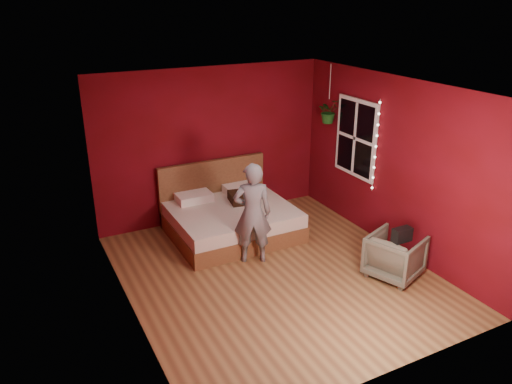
{
  "coord_description": "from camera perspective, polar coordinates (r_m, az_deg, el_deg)",
  "views": [
    {
      "loc": [
        -3.04,
        -5.28,
        3.67
      ],
      "look_at": [
        -0.11,
        0.4,
        1.12
      ],
      "focal_mm": 35.0,
      "sensor_mm": 36.0,
      "label": 1
    }
  ],
  "objects": [
    {
      "name": "hanging_plant",
      "position": [
        8.64,
        8.29,
        9.15
      ],
      "size": [
        0.4,
        0.35,
        0.99
      ],
      "color": "silver",
      "rests_on": "room_walls"
    },
    {
      "name": "armchair",
      "position": [
        7.18,
        15.59,
        -7.05
      ],
      "size": [
        0.88,
        0.87,
        0.62
      ],
      "primitive_type": "imported",
      "rotation": [
        0.0,
        0.0,
        1.94
      ],
      "color": "#5D5A4A",
      "rests_on": "ground"
    },
    {
      "name": "handbag",
      "position": [
        6.86,
        16.35,
        -4.7
      ],
      "size": [
        0.26,
        0.13,
        0.19
      ],
      "primitive_type": "cube",
      "rotation": [
        0.0,
        0.0,
        0.01
      ],
      "color": "black",
      "rests_on": "armchair"
    },
    {
      "name": "person",
      "position": [
        7.11,
        -0.41,
        -2.46
      ],
      "size": [
        0.65,
        0.54,
        1.51
      ],
      "primitive_type": "imported",
      "rotation": [
        0.0,
        0.0,
        2.75
      ],
      "color": "slate",
      "rests_on": "ground"
    },
    {
      "name": "bed",
      "position": [
        8.14,
        -3.02,
        -2.94
      ],
      "size": [
        1.91,
        1.63,
        1.05
      ],
      "color": "brown",
      "rests_on": "ground"
    },
    {
      "name": "floor",
      "position": [
        7.12,
        2.27,
        -9.32
      ],
      "size": [
        4.5,
        4.5,
        0.0
      ],
      "primitive_type": "plane",
      "color": "olive",
      "rests_on": "ground"
    },
    {
      "name": "throw_pillow",
      "position": [
        8.2,
        -1.56,
        -0.6
      ],
      "size": [
        0.48,
        0.48,
        0.15
      ],
      "primitive_type": "cube",
      "rotation": [
        0.0,
        0.0,
        -0.18
      ],
      "color": "black",
      "rests_on": "bed"
    },
    {
      "name": "fairy_lights",
      "position": [
        7.85,
        13.54,
        5.08
      ],
      "size": [
        0.04,
        0.04,
        1.45
      ],
      "color": "silver",
      "rests_on": "room_walls"
    },
    {
      "name": "room_walls",
      "position": [
        6.41,
        2.49,
        3.64
      ],
      "size": [
        4.04,
        4.54,
        2.62
      ],
      "color": "maroon",
      "rests_on": "ground"
    },
    {
      "name": "window",
      "position": [
        8.25,
        11.33,
        6.07
      ],
      "size": [
        0.05,
        0.97,
        1.27
      ],
      "color": "white",
      "rests_on": "room_walls"
    }
  ]
}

